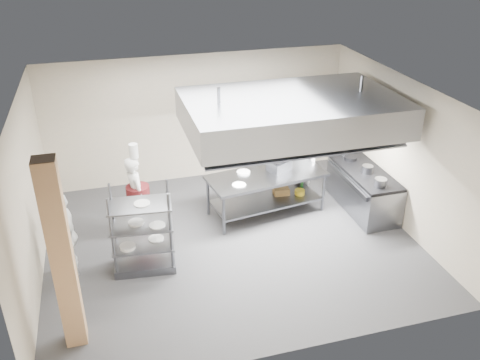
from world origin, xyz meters
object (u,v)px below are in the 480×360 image
object	(u,v)px
chef_head	(136,195)
griddle	(279,165)
chef_line	(301,162)
stockpot	(367,169)
cooking_range	(363,191)
chef_plating	(65,234)
pass_rack	(142,229)
island	(266,194)

from	to	relation	value
chef_head	griddle	size ratio (longest dim) A/B	3.69
chef_line	stockpot	xyz separation A→B (m)	(1.08, -0.98, 0.14)
cooking_range	chef_plating	bearing A→B (deg)	-173.75
chef_plating	stockpot	distance (m)	6.10
chef_head	griddle	world-z (taller)	chef_head
chef_head	chef_plating	bearing A→B (deg)	113.32
chef_plating	chef_line	bearing A→B (deg)	93.50
pass_rack	chef_line	world-z (taller)	chef_line
island	pass_rack	bearing A→B (deg)	-163.73
cooking_range	island	bearing A→B (deg)	169.63
chef_head	chef_line	world-z (taller)	chef_line
griddle	chef_plating	bearing A→B (deg)	169.64
cooking_range	chef_plating	xyz separation A→B (m)	(-6.08, -0.67, 0.38)
cooking_range	chef_line	xyz separation A→B (m)	(-1.09, 0.89, 0.42)
chef_head	chef_plating	size ratio (longest dim) A/B	1.02
stockpot	griddle	bearing A→B (deg)	161.14
chef_head	chef_plating	xyz separation A→B (m)	(-1.31, -1.07, -0.02)
chef_line	griddle	size ratio (longest dim) A/B	3.78
chef_line	griddle	distance (m)	0.79
island	griddle	xyz separation A→B (m)	(0.32, 0.13, 0.56)
island	griddle	size ratio (longest dim) A/B	5.56
pass_rack	griddle	bearing A→B (deg)	30.52
cooking_range	chef_plating	distance (m)	6.13
pass_rack	cooking_range	xyz separation A→B (m)	(4.79, 0.88, -0.39)
chef_line	griddle	xyz separation A→B (m)	(-0.67, -0.38, 0.18)
chef_head	chef_plating	distance (m)	1.69
chef_plating	griddle	bearing A→B (deg)	91.39
cooking_range	stockpot	world-z (taller)	stockpot
chef_plating	cooking_range	bearing A→B (deg)	82.43
chef_line	griddle	bearing A→B (deg)	-82.75
chef_line	griddle	world-z (taller)	chef_line
chef_line	chef_plating	size ratio (longest dim) A/B	1.04
pass_rack	stockpot	distance (m)	4.85
island	stockpot	xyz separation A→B (m)	(2.07, -0.47, 0.52)
chef_head	chef_line	xyz separation A→B (m)	(3.68, 0.49, 0.02)
pass_rack	cooking_range	world-z (taller)	pass_rack
cooking_range	stockpot	xyz separation A→B (m)	(-0.01, -0.09, 0.56)
chef_head	chef_plating	world-z (taller)	chef_head
pass_rack	chef_head	bearing A→B (deg)	94.93
island	cooking_range	size ratio (longest dim) A/B	1.23
island	chef_head	bearing A→B (deg)	170.99
pass_rack	chef_line	distance (m)	4.10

